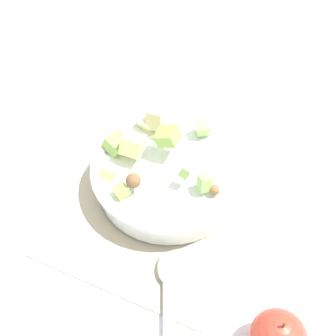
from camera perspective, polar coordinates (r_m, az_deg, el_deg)
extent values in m
plane|color=silver|center=(0.86, 0.11, -2.26)|extent=(2.40, 2.40, 0.00)
cube|color=tan|center=(0.86, 0.11, -2.13)|extent=(0.45, 0.31, 0.01)
cylinder|color=white|center=(0.84, 0.00, -0.66)|extent=(0.25, 0.25, 0.05)
torus|color=white|center=(0.82, 0.00, 0.45)|extent=(0.27, 0.27, 0.02)
cube|color=beige|center=(0.86, -0.98, 5.74)|extent=(0.05, 0.05, 0.05)
cube|color=#93C160|center=(0.77, 4.35, -1.74)|extent=(0.03, 0.03, 0.03)
cube|color=#8CB74C|center=(0.81, -0.04, 3.75)|extent=(0.03, 0.04, 0.04)
cube|color=#9EC656|center=(0.78, -5.53, -2.68)|extent=(0.03, 0.03, 0.02)
cube|color=#8CB74C|center=(0.84, -6.20, 2.77)|extent=(0.04, 0.05, 0.04)
sphere|color=brown|center=(0.77, -4.13, -1.51)|extent=(0.03, 0.03, 0.03)
cube|color=#A3CC6B|center=(0.86, 4.08, 4.76)|extent=(0.04, 0.03, 0.04)
cube|color=#E5D684|center=(0.81, -4.20, 2.78)|extent=(0.05, 0.04, 0.05)
sphere|color=brown|center=(0.78, 5.52, -2.59)|extent=(0.03, 0.03, 0.02)
cube|color=#A3CC6B|center=(0.77, 2.13, -0.42)|extent=(0.02, 0.02, 0.03)
cube|color=beige|center=(0.87, -2.44, 5.49)|extent=(0.04, 0.04, 0.04)
cube|color=#E5D684|center=(0.81, -6.94, -0.50)|extent=(0.03, 0.03, 0.03)
ellipsoid|color=#B7B7BC|center=(0.76, 0.09, -11.75)|extent=(0.07, 0.06, 0.01)
cube|color=#B7B7BC|center=(0.73, 0.15, -18.13)|extent=(0.14, 0.08, 0.01)
cylinder|color=brown|center=(0.66, 13.57, -17.57)|extent=(0.00, 0.00, 0.01)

